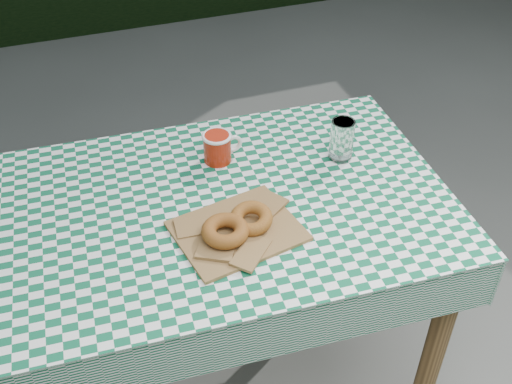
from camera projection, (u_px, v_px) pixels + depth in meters
table at (232, 300)px, 1.82m from camera, size 1.16×0.81×0.75m
tablecloth at (228, 202)px, 1.58m from camera, size 1.18×0.83×0.01m
paper_bag at (237, 230)px, 1.48m from camera, size 0.32×0.28×0.02m
bagel_front at (225, 231)px, 1.45m from camera, size 0.12×0.12×0.04m
bagel_back at (251, 218)px, 1.48m from camera, size 0.14×0.14×0.03m
coffee_mug at (217, 148)px, 1.69m from camera, size 0.16×0.16×0.08m
drinking_glass at (342, 140)px, 1.69m from camera, size 0.08×0.08×0.12m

